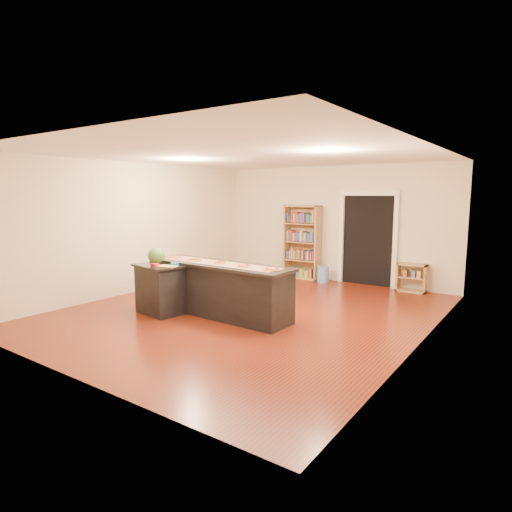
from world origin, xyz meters
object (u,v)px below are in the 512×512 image
Objects in this scene: bookshelf at (302,242)px; low_shelf at (412,278)px; waste_bin at (323,274)px; kitchen_island at (219,289)px; watermelon at (156,256)px; side_counter at (161,289)px.

low_shelf is (2.72, 0.03, -0.61)m from bookshelf.
low_shelf is 1.57× the size of waste_bin.
kitchen_island is 1.52× the size of bookshelf.
watermelon is at bearing -153.32° from kitchen_island.
bookshelf reaches higher than waste_bin.
waste_bin is at bearing -174.90° from low_shelf.
kitchen_island is 7.06× the size of waste_bin.
side_counter is 2.24× the size of waste_bin.
kitchen_island is at bearing -121.12° from low_shelf.
side_counter is at bearing -9.88° from watermelon.
waste_bin is (0.68, -0.15, -0.72)m from bookshelf.
bookshelf is 6.15× the size of watermelon.
kitchen_island is at bearing -83.55° from bookshelf.
watermelon is (-3.35, -4.29, 0.72)m from low_shelf.
low_shelf is (2.29, 3.80, -0.15)m from kitchen_island.
side_counter is 4.30m from waste_bin.
kitchen_island is 3.82m from bookshelf.
low_shelf is (3.24, 4.30, -0.13)m from side_counter.
kitchen_island is at bearing -93.98° from waste_bin.
low_shelf is 5.49m from watermelon.
bookshelf is 2.96× the size of low_shelf.
watermelon reaches higher than side_counter.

